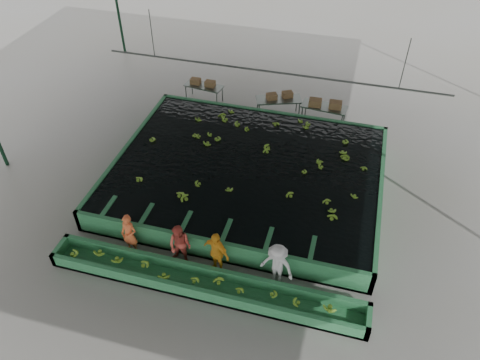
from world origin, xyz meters
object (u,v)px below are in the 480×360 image
(packing_table_right, at_px, (323,115))
(worker_d, at_px, (277,266))
(sorting_trough, at_px, (204,283))
(flotation_tank, at_px, (247,174))
(worker_c, at_px, (216,252))
(packing_table_left, at_px, (204,93))
(box_stack_right, at_px, (325,107))
(box_stack_left, at_px, (203,85))
(worker_a, at_px, (129,234))
(box_stack_mid, at_px, (279,98))
(worker_b, at_px, (180,245))
(packing_table_mid, at_px, (278,108))

(packing_table_right, bearing_deg, worker_d, -90.98)
(sorting_trough, bearing_deg, flotation_tank, 90.00)
(flotation_tank, height_order, worker_c, worker_c)
(packing_table_left, height_order, box_stack_right, box_stack_right)
(packing_table_right, distance_m, box_stack_left, 5.88)
(sorting_trough, relative_size, worker_a, 6.38)
(packing_table_left, distance_m, box_stack_mid, 3.79)
(flotation_tank, relative_size, packing_table_left, 5.50)
(box_stack_left, height_order, box_stack_right, box_stack_right)
(worker_b, bearing_deg, sorting_trough, -32.15)
(worker_b, relative_size, box_stack_right, 1.10)
(sorting_trough, xyz_separation_m, packing_table_left, (-3.57, 10.46, 0.16))
(worker_a, distance_m, box_stack_right, 10.48)
(worker_a, height_order, box_stack_mid, worker_a)
(packing_table_left, bearing_deg, packing_table_mid, -6.04)
(worker_c, relative_size, packing_table_mid, 0.82)
(worker_d, bearing_deg, worker_a, -166.52)
(worker_c, xyz_separation_m, worker_d, (1.92, 0.00, 0.00))
(sorting_trough, distance_m, worker_b, 1.42)
(box_stack_mid, height_order, box_stack_right, box_stack_right)
(worker_a, relative_size, box_stack_right, 1.09)
(packing_table_mid, bearing_deg, sorting_trough, -90.90)
(box_stack_right, bearing_deg, packing_table_mid, 177.85)
(worker_c, xyz_separation_m, box_stack_left, (-3.77, 9.69, 0.00))
(worker_c, relative_size, box_stack_left, 1.37)
(packing_table_right, bearing_deg, worker_b, -109.54)
(packing_table_mid, distance_m, packing_table_right, 2.07)
(worker_d, distance_m, box_stack_left, 11.24)
(worker_c, relative_size, box_stack_right, 1.15)
(packing_table_left, bearing_deg, worker_b, -75.36)
(worker_a, distance_m, box_stack_mid, 9.80)
(flotation_tank, bearing_deg, box_stack_mid, 88.04)
(box_stack_right, bearing_deg, packing_table_right, 121.46)
(sorting_trough, distance_m, packing_table_right, 10.27)
(worker_b, distance_m, packing_table_right, 9.80)
(flotation_tank, bearing_deg, worker_b, -103.64)
(sorting_trough, height_order, worker_a, worker_a)
(sorting_trough, distance_m, packing_table_left, 11.05)
(worker_b, height_order, packing_table_right, worker_b)
(sorting_trough, height_order, packing_table_right, packing_table_right)
(sorting_trough, bearing_deg, worker_c, 79.33)
(worker_b, relative_size, box_stack_mid, 1.30)
(worker_a, xyz_separation_m, packing_table_right, (5.02, 9.23, -0.33))
(worker_b, xyz_separation_m, worker_c, (1.19, 0.00, 0.04))
(flotation_tank, relative_size, box_stack_right, 6.97)
(worker_a, xyz_separation_m, worker_b, (1.75, 0.00, 0.00))
(worker_b, bearing_deg, box_stack_right, 75.56)
(worker_a, bearing_deg, worker_b, 7.92)
(packing_table_mid, xyz_separation_m, packing_table_right, (2.07, -0.04, -0.01))
(packing_table_left, height_order, packing_table_right, packing_table_right)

